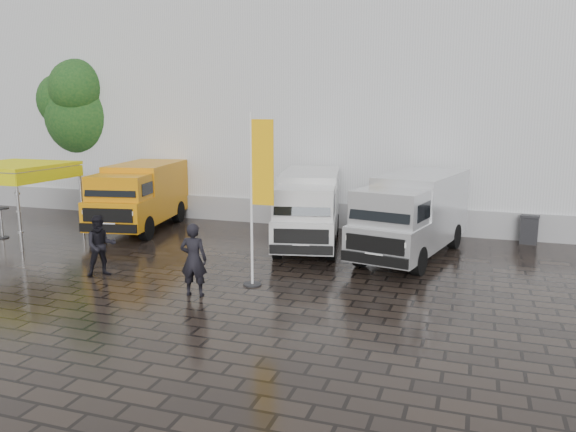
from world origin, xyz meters
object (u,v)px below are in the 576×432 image
object	(u,v)px
van_yellow	(140,198)
person_front	(194,259)
van_white	(309,210)
canopy_tent	(13,168)
cocktail_table	(1,223)
flagpole	(258,192)
van_silver	(412,217)
person_tent	(101,246)
wheelie_bin	(529,229)

from	to	relation	value
van_yellow	person_front	xyz separation A→B (m)	(5.85, -6.52, -0.34)
van_white	canopy_tent	xyz separation A→B (m)	(-10.43, -2.39, 1.34)
canopy_tent	cocktail_table	bearing A→B (deg)	-168.41
flagpole	van_yellow	bearing A→B (deg)	143.51
van_silver	cocktail_table	world-z (taller)	van_silver
person_tent	van_white	bearing A→B (deg)	6.23
flagpole	person_tent	xyz separation A→B (m)	(-4.60, -0.55, -1.68)
flagpole	cocktail_table	world-z (taller)	flagpole
canopy_tent	flagpole	size ratio (longest dim) A/B	0.72
person_front	person_tent	xyz separation A→B (m)	(-3.34, 0.71, -0.07)
van_yellow	wheelie_bin	bearing A→B (deg)	-0.92
van_silver	person_front	distance (m)	7.47
canopy_tent	flagpole	distance (m)	10.75
cocktail_table	wheelie_bin	bearing A→B (deg)	16.25
van_yellow	canopy_tent	size ratio (longest dim) A/B	1.68
van_silver	cocktail_table	distance (m)	14.83
van_silver	van_white	bearing A→B (deg)	-173.23
van_white	van_silver	xyz separation A→B (m)	(3.56, -0.36, 0.05)
flagpole	person_tent	world-z (taller)	flagpole
van_white	canopy_tent	bearing A→B (deg)	-179.39
van_white	person_tent	size ratio (longest dim) A/B	3.32
van_yellow	person_tent	bearing A→B (deg)	-77.03
van_white	person_front	distance (m)	6.21
flagpole	van_silver	bearing A→B (deg)	51.68
van_yellow	van_silver	size ratio (longest dim) A/B	0.92
van_silver	wheelie_bin	distance (m)	4.99
cocktail_table	person_tent	distance (m)	7.13
cocktail_table	flagpole	bearing A→B (deg)	-11.63
van_silver	canopy_tent	xyz separation A→B (m)	(-13.99, -2.03, 1.29)
canopy_tent	person_front	world-z (taller)	canopy_tent
van_silver	flagpole	xyz separation A→B (m)	(-3.52, -4.46, 1.24)
van_white	flagpole	size ratio (longest dim) A/B	1.26
person_tent	canopy_tent	bearing A→B (deg)	109.64
van_yellow	cocktail_table	bearing A→B (deg)	-153.97
person_front	van_white	bearing A→B (deg)	-112.13
cocktail_table	wheelie_bin	world-z (taller)	cocktail_table
van_yellow	van_silver	distance (m)	10.66
van_yellow	person_front	distance (m)	8.77
van_yellow	canopy_tent	bearing A→B (deg)	-150.28
van_silver	canopy_tent	world-z (taller)	canopy_tent
person_tent	van_yellow	bearing A→B (deg)	69.91
flagpole	wheelie_bin	distance (m)	10.76
flagpole	cocktail_table	size ratio (longest dim) A/B	4.09
van_silver	wheelie_bin	xyz separation A→B (m)	(3.75, 3.20, -0.81)
canopy_tent	person_front	size ratio (longest dim) A/B	1.76
van_white	wheelie_bin	bearing A→B (deg)	8.91
van_white	cocktail_table	world-z (taller)	van_white
van_silver	person_tent	size ratio (longest dim) A/B	3.46
canopy_tent	person_front	distance (m)	10.06
person_front	cocktail_table	bearing A→B (deg)	-30.61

